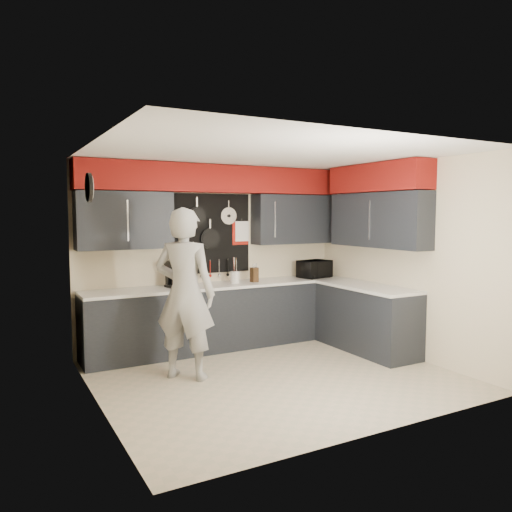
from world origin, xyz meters
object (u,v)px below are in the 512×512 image
knife_block (254,275)px  coffee_maker (174,273)px  utensil_crock (235,277)px  person (185,294)px  microwave (314,269)px

knife_block → coffee_maker: (-1.19, 0.07, 0.08)m
knife_block → utensil_crock: 0.30m
knife_block → person: size_ratio=0.11×
microwave → coffee_maker: (-2.25, 0.09, 0.05)m
knife_block → person: person is taller
person → knife_block: bearing=-102.5°
microwave → person: (-2.48, -0.93, -0.06)m
microwave → utensil_crock: microwave is taller
microwave → person: size_ratio=0.25×
microwave → utensil_crock: 1.35m
utensil_crock → coffee_maker: bearing=177.5°
microwave → coffee_maker: size_ratio=1.35×
utensil_crock → coffee_maker: coffee_maker is taller
microwave → coffee_maker: coffee_maker is taller
knife_block → utensil_crock: knife_block is taller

